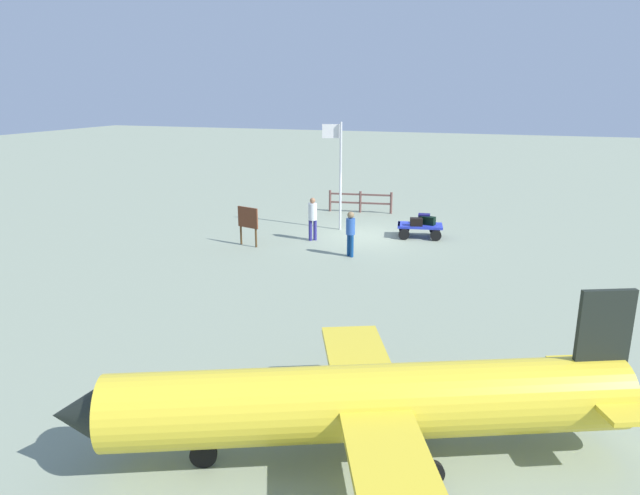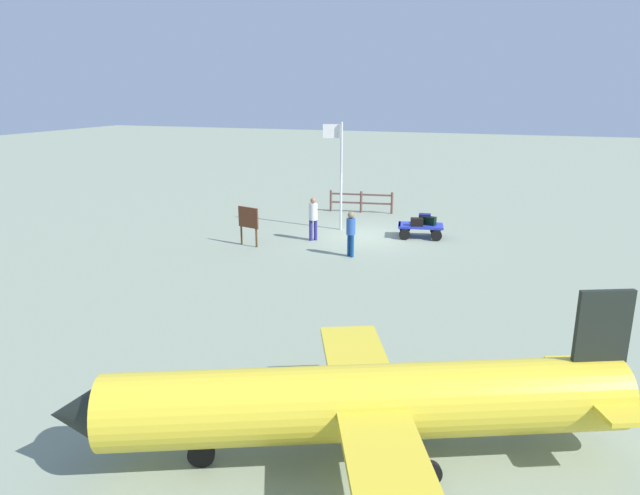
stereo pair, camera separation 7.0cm
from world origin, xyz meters
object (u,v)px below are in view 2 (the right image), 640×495
Objects in this scene: worker_trailing at (313,216)px; luggage_cart at (420,228)px; suitcase_tan at (428,221)px; flagpole at (339,167)px; airplane_near at (350,402)px; suitcase_grey at (425,219)px; signboard at (248,221)px; worker_lead at (351,230)px; suitcase_olive at (417,222)px.

luggage_cart is at bearing -154.29° from worker_trailing.
flagpole reaches higher than suitcase_tan.
suitcase_tan is (-0.31, -0.08, 0.31)m from luggage_cart.
worker_trailing is 2.76m from flagpole.
luggage_cart is at bearing -84.44° from airplane_near.
suitcase_grey is at bearing -152.30° from worker_trailing.
worker_trailing is 1.14× the size of signboard.
suitcase_grey is 4.38m from worker_lead.
flagpole reaches higher than luggage_cart.
suitcase_olive is 0.34× the size of worker_lead.
worker_lead reaches higher than suitcase_olive.
flagpole is at bearing -1.99° from suitcase_tan.
suitcase_tan is 1.19× the size of suitcase_olive.
flagpole is (3.88, -0.13, 2.01)m from suitcase_tan.
flagpole is 4.80m from signboard.
suitcase_grey reaches higher than suitcase_tan.
suitcase_olive is 3.82m from worker_lead.
worker_trailing reaches higher than signboard.
signboard is at bearing -1.56° from worker_lead.
suitcase_grey is 15.36m from airplane_near.
worker_trailing is (4.11, 2.16, 0.28)m from suitcase_grey.
flagpole is at bearing -8.00° from suitcase_olive.
worker_lead reaches higher than suitcase_grey.
suitcase_tan is at bearing -154.99° from worker_trailing.
airplane_near is at bearing 106.41° from worker_lead.
suitcase_tan is 4.74m from worker_trailing.
suitcase_olive is 4.06m from flagpole.
luggage_cart is 0.44m from suitcase_grey.
worker_lead reaches higher than signboard.
worker_trailing is at bearing 22.92° from suitcase_olive.
suitcase_grey is at bearing -148.75° from signboard.
suitcase_grey is 4.65m from worker_trailing.
signboard is (6.36, 3.60, 0.29)m from suitcase_tan.
airplane_near is (-3.36, 11.42, 0.08)m from worker_lead.
airplane_near is (-1.55, 14.78, 0.36)m from suitcase_olive.
luggage_cart is at bearing 176.50° from flagpole.
luggage_cart is at bearing -117.63° from worker_lead.
signboard is at bearing 30.12° from luggage_cart.
flagpole is (3.71, 0.03, 1.98)m from suitcase_grey.
flagpole is at bearing -3.50° from luggage_cart.
suitcase_olive is at bearing 66.12° from suitcase_grey.
flagpole reaches higher than airplane_near.
flagpole is (-0.40, -2.13, 1.70)m from worker_trailing.
suitcase_tan is 4.33m from worker_lead.
suitcase_tan is at bearing 136.11° from suitcase_grey.
suitcase_tan is 15.18m from airplane_near.
flagpole is (3.57, -0.22, 2.32)m from luggage_cart.
luggage_cart is 0.41m from suitcase_olive.
signboard is (2.08, 1.60, -0.02)m from worker_trailing.
worker_trailing is at bearing -142.46° from signboard.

